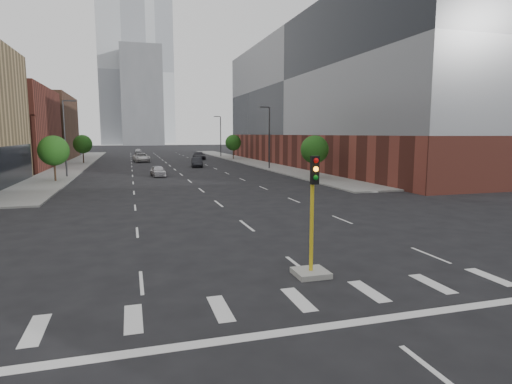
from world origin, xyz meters
name	(u,v)px	position (x,y,z in m)	size (l,w,h in m)	color
sidewalk_left_far	(77,164)	(-15.00, 74.00, 0.07)	(5.00, 92.00, 0.15)	gray
sidewalk_right_far	(246,161)	(15.00, 74.00, 0.07)	(5.00, 92.00, 0.15)	gray
building_left_far_b	(19,127)	(-27.50, 92.00, 6.50)	(20.00, 24.00, 13.00)	brown
building_right_main	(352,98)	(29.50, 60.00, 11.00)	(24.00, 70.00, 22.00)	brown
tower_left	(123,72)	(-8.00, 220.00, 35.00)	(22.00, 22.00, 70.00)	#B2B7BC
tower_right	(155,74)	(10.00, 260.00, 40.00)	(20.00, 20.00, 80.00)	#B2B7BC
tower_mid	(142,97)	(0.00, 200.00, 22.00)	(18.00, 18.00, 44.00)	slate
median_traffic_signal	(312,250)	(0.00, 8.97, 0.97)	(1.20, 1.20, 4.40)	#999993
streetlight_right_a	(269,135)	(13.41, 55.00, 5.01)	(1.60, 0.22, 9.07)	#2D2D30
streetlight_right_b	(220,135)	(13.41, 90.00, 5.01)	(1.60, 0.22, 9.07)	#2D2D30
streetlight_left	(65,135)	(-13.41, 50.00, 5.01)	(1.60, 0.22, 9.07)	#2D2D30
tree_left_near	(54,151)	(-14.00, 45.00, 3.39)	(3.20, 3.20, 4.85)	#382619
tree_left_far	(83,144)	(-14.00, 75.00, 3.39)	(3.20, 3.20, 4.85)	#382619
tree_right_near	(315,150)	(14.00, 40.00, 3.39)	(3.20, 3.20, 4.85)	#382619
tree_right_far	(233,143)	(14.00, 80.00, 3.39)	(3.20, 3.20, 4.85)	#382619
car_near_left	(158,171)	(-2.97, 48.44, 0.67)	(1.59, 3.94, 1.34)	#BAB9BE
car_mid_right	(197,162)	(3.82, 62.04, 0.76)	(1.61, 4.61, 1.52)	black
car_far_left	(141,157)	(-4.17, 77.33, 0.82)	(2.72, 5.89, 1.64)	silver
car_deep_right	(199,156)	(7.21, 81.30, 0.78)	(2.18, 5.36, 1.56)	black
car_distant	(138,151)	(-4.14, 110.36, 0.71)	(1.68, 4.18, 1.42)	#B9BABE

